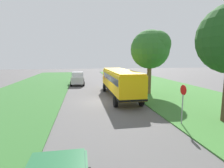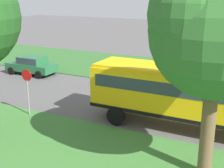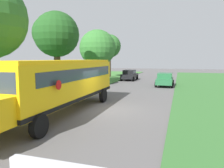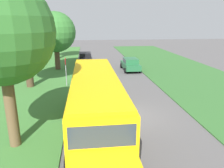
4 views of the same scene
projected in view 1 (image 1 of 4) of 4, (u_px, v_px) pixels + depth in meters
The scene contains 7 objects.
ground_plane at pixel (102, 102), 18.25m from camera, with size 120.00×120.00×0.00m, color #565454.
grass_verge at pixel (189, 97), 19.97m from camera, with size 12.00×80.00×0.08m, color #3D7533.
grass_far_side at pixel (8, 105), 16.70m from camera, with size 10.00×80.00×0.07m, color #33662D.
school_bus at pixel (119, 81), 19.98m from camera, with size 2.84×12.42×3.16m.
pickup_truck at pixel (78, 78), 30.23m from camera, with size 2.28×5.40×2.10m.
oak_tree_beside_bus at pixel (152, 48), 21.20m from camera, with size 4.71×4.71×7.92m.
stop_sign at pixel (183, 100), 11.66m from camera, with size 0.08×0.68×2.74m.
Camera 1 is at (2.04, 17.71, 4.47)m, focal length 28.00 mm.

